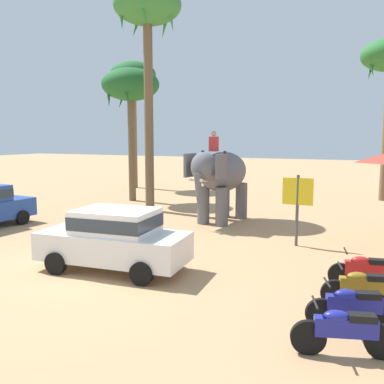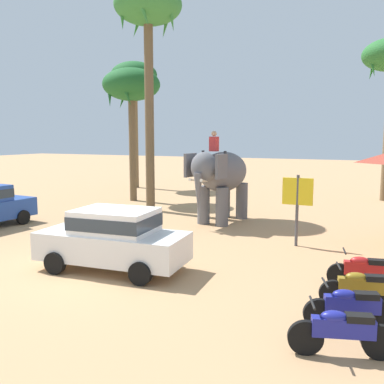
# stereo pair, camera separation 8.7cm
# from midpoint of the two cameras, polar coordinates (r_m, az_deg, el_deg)

# --- Properties ---
(ground_plane) EXTENTS (120.00, 120.00, 0.00)m
(ground_plane) POSITION_cam_midpoint_polar(r_m,az_deg,el_deg) (11.91, -12.75, -10.55)
(ground_plane) COLOR tan
(car_sedan_foreground) EXTENTS (4.22, 2.12, 1.70)m
(car_sedan_foreground) POSITION_cam_midpoint_polar(r_m,az_deg,el_deg) (11.76, -10.69, -6.02)
(car_sedan_foreground) COLOR white
(car_sedan_foreground) RESTS_ON ground
(elephant_with_mahout) EXTENTS (2.05, 3.98, 3.88)m
(elephant_with_mahout) POSITION_cam_midpoint_polar(r_m,az_deg,el_deg) (17.92, 3.74, 2.19)
(elephant_with_mahout) COLOR slate
(elephant_with_mahout) RESTS_ON ground
(motorcycle_nearest_camera) EXTENTS (1.75, 0.72, 0.94)m
(motorcycle_nearest_camera) POSITION_cam_midpoint_polar(r_m,az_deg,el_deg) (7.77, 19.76, -17.23)
(motorcycle_nearest_camera) COLOR black
(motorcycle_nearest_camera) RESTS_ON ground
(motorcycle_second_in_row) EXTENTS (1.74, 0.76, 0.94)m
(motorcycle_second_in_row) POSITION_cam_midpoint_polar(r_m,az_deg,el_deg) (8.78, 20.80, -14.33)
(motorcycle_second_in_row) COLOR black
(motorcycle_second_in_row) RESTS_ON ground
(motorcycle_mid_row) EXTENTS (1.77, 0.67, 0.94)m
(motorcycle_mid_row) POSITION_cam_midpoint_polar(r_m,az_deg,el_deg) (9.86, 22.07, -11.95)
(motorcycle_mid_row) COLOR black
(motorcycle_mid_row) RESTS_ON ground
(motorcycle_fourth_in_row) EXTENTS (1.79, 0.58, 0.94)m
(motorcycle_fourth_in_row) POSITION_cam_midpoint_polar(r_m,az_deg,el_deg) (11.08, 22.41, -9.81)
(motorcycle_fourth_in_row) COLOR black
(motorcycle_fourth_in_row) RESTS_ON ground
(palm_tree_behind_elephant) EXTENTS (3.20, 3.20, 10.66)m
(palm_tree_behind_elephant) POSITION_cam_midpoint_polar(r_m,az_deg,el_deg) (21.47, -6.18, 22.77)
(palm_tree_behind_elephant) COLOR brown
(palm_tree_behind_elephant) RESTS_ON ground
(palm_tree_near_hut) EXTENTS (3.20, 3.20, 8.82)m
(palm_tree_near_hut) POSITION_cam_midpoint_polar(r_m,az_deg,el_deg) (30.63, -8.08, 14.94)
(palm_tree_near_hut) COLOR brown
(palm_tree_near_hut) RESTS_ON ground
(palm_tree_far_back) EXTENTS (3.20, 3.20, 7.42)m
(palm_tree_far_back) POSITION_cam_midpoint_polar(r_m,az_deg,el_deg) (24.28, -8.43, 13.78)
(palm_tree_far_back) COLOR brown
(palm_tree_far_back) RESTS_ON ground
(signboard_yellow) EXTENTS (1.00, 0.10, 2.40)m
(signboard_yellow) POSITION_cam_midpoint_polar(r_m,az_deg,el_deg) (14.39, 13.96, -0.56)
(signboard_yellow) COLOR #4C4C51
(signboard_yellow) RESTS_ON ground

